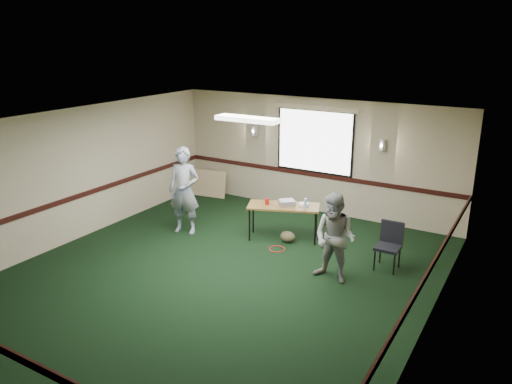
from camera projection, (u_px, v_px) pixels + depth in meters
The scene contains 13 objects.
ground at pixel (219, 276), 8.81m from camera, with size 8.00×8.00×0.00m, color black.
room_shell at pixel (277, 163), 10.07m from camera, with size 8.00×8.02×8.00m.
folding_table at pixel (284, 208), 10.22m from camera, with size 1.57×1.08×0.73m.
projector at pixel (287, 203), 10.22m from camera, with size 0.31×0.26×0.10m, color gray.
game_console at pixel (304, 204), 10.21m from camera, with size 0.19×0.15×0.05m, color white.
red_cup at pixel (267, 202), 10.24m from camera, with size 0.08×0.08×0.13m, color #A90F0B.
water_bottle at pixel (305, 204), 10.00m from camera, with size 0.06×0.06×0.21m, color #7EB3CE.
duffel_bag at pixel (288, 237), 10.21m from camera, with size 0.32×0.24×0.23m, color #4A432A.
cable_coil at pixel (277, 249), 9.90m from camera, with size 0.32×0.32×0.02m, color red.
folded_table at pixel (202, 183), 13.10m from camera, with size 1.35×0.06×0.69m, color tan.
conference_chair at pixel (390, 242), 9.00m from camera, with size 0.42×0.44×0.86m.
person_left at pixel (184, 191), 10.50m from camera, with size 0.68×0.45×1.86m, color #41558F.
person_right at pixel (335, 238), 8.43m from camera, with size 0.76×0.59×1.56m, color slate.
Camera 1 is at (4.61, -6.50, 4.09)m, focal length 35.00 mm.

